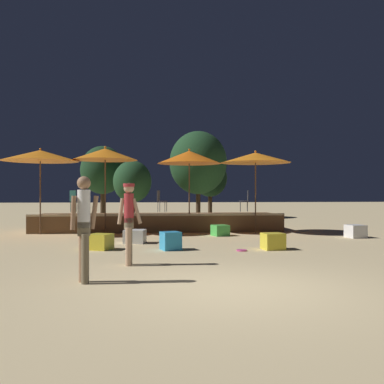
{
  "coord_description": "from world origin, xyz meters",
  "views": [
    {
      "loc": [
        -1.31,
        -6.8,
        1.54
      ],
      "look_at": [
        0.0,
        6.73,
        1.56
      ],
      "focal_mm": 40.0,
      "sensor_mm": 36.0,
      "label": 1
    }
  ],
  "objects_px": {
    "bistro_chair_1": "(246,199)",
    "bistro_chair_2": "(74,199)",
    "cube_seat_1": "(135,236)",
    "cube_seat_3": "(273,241)",
    "patio_umbrella_0": "(189,157)",
    "cube_seat_4": "(355,231)",
    "background_tree_0": "(132,182)",
    "cube_seat_2": "(220,230)",
    "background_tree_1": "(198,163)",
    "patio_umbrella_2": "(256,158)",
    "background_tree_3": "(210,178)",
    "frisbee_disc": "(242,250)",
    "person_1": "(84,224)",
    "bistro_chair_0": "(160,199)",
    "background_tree_2": "(103,170)",
    "person_0": "(129,219)",
    "cube_seat_5": "(100,242)",
    "patio_umbrella_1": "(105,154)",
    "patio_umbrella_3": "(40,156)",
    "cube_seat_0": "(171,241)"
  },
  "relations": [
    {
      "from": "bistro_chair_1",
      "to": "bistro_chair_2",
      "type": "bearing_deg",
      "value": -80.4
    },
    {
      "from": "cube_seat_1",
      "to": "cube_seat_3",
      "type": "xyz_separation_m",
      "value": [
        3.78,
        -1.84,
        0.02
      ]
    },
    {
      "from": "patio_umbrella_0",
      "to": "bistro_chair_1",
      "type": "xyz_separation_m",
      "value": [
        2.57,
        1.45,
        -1.64
      ]
    },
    {
      "from": "cube_seat_4",
      "to": "background_tree_0",
      "type": "distance_m",
      "value": 13.13
    },
    {
      "from": "cube_seat_2",
      "to": "background_tree_1",
      "type": "height_order",
      "value": "background_tree_1"
    },
    {
      "from": "cube_seat_4",
      "to": "bistro_chair_1",
      "type": "bearing_deg",
      "value": 126.01
    },
    {
      "from": "patio_umbrella_0",
      "to": "patio_umbrella_2",
      "type": "xyz_separation_m",
      "value": [
        2.5,
        -0.49,
        -0.04
      ]
    },
    {
      "from": "bistro_chair_2",
      "to": "background_tree_3",
      "type": "bearing_deg",
      "value": -86.99
    },
    {
      "from": "frisbee_disc",
      "to": "background_tree_1",
      "type": "relative_size",
      "value": 0.05
    },
    {
      "from": "person_1",
      "to": "bistro_chair_0",
      "type": "distance_m",
      "value": 10.6
    },
    {
      "from": "background_tree_2",
      "to": "bistro_chair_0",
      "type": "bearing_deg",
      "value": -69.1
    },
    {
      "from": "person_0",
      "to": "person_1",
      "type": "bearing_deg",
      "value": -18.23
    },
    {
      "from": "cube_seat_2",
      "to": "cube_seat_1",
      "type": "bearing_deg",
      "value": -147.08
    },
    {
      "from": "background_tree_2",
      "to": "frisbee_disc",
      "type": "bearing_deg",
      "value": -71.11
    },
    {
      "from": "cube_seat_5",
      "to": "bistro_chair_2",
      "type": "bearing_deg",
      "value": 105.78
    },
    {
      "from": "person_0",
      "to": "background_tree_0",
      "type": "xyz_separation_m",
      "value": [
        -0.56,
        15.05,
        1.16
      ]
    },
    {
      "from": "cube_seat_5",
      "to": "cube_seat_3",
      "type": "bearing_deg",
      "value": -5.38
    },
    {
      "from": "patio_umbrella_0",
      "to": "background_tree_3",
      "type": "distance_m",
      "value": 12.37
    },
    {
      "from": "cube_seat_3",
      "to": "cube_seat_4",
      "type": "distance_m",
      "value": 4.54
    },
    {
      "from": "frisbee_disc",
      "to": "background_tree_1",
      "type": "xyz_separation_m",
      "value": [
        0.52,
        14.98,
        3.35
      ]
    },
    {
      "from": "person_0",
      "to": "patio_umbrella_2",
      "type": "bearing_deg",
      "value": 150.24
    },
    {
      "from": "bistro_chair_1",
      "to": "background_tree_2",
      "type": "xyz_separation_m",
      "value": [
        -7.0,
        8.68,
        1.64
      ]
    },
    {
      "from": "patio_umbrella_1",
      "to": "person_1",
      "type": "height_order",
      "value": "patio_umbrella_1"
    },
    {
      "from": "patio_umbrella_2",
      "to": "bistro_chair_0",
      "type": "relative_size",
      "value": 3.5
    },
    {
      "from": "cube_seat_4",
      "to": "person_0",
      "type": "height_order",
      "value": "person_0"
    },
    {
      "from": "bistro_chair_0",
      "to": "background_tree_3",
      "type": "height_order",
      "value": "background_tree_3"
    },
    {
      "from": "bistro_chair_1",
      "to": "background_tree_0",
      "type": "distance_m",
      "value": 8.1
    },
    {
      "from": "patio_umbrella_0",
      "to": "background_tree_0",
      "type": "xyz_separation_m",
      "value": [
        -2.52,
        7.68,
        -0.77
      ]
    },
    {
      "from": "bistro_chair_1",
      "to": "background_tree_0",
      "type": "relative_size",
      "value": 0.27
    },
    {
      "from": "cube_seat_2",
      "to": "background_tree_3",
      "type": "relative_size",
      "value": 0.17
    },
    {
      "from": "patio_umbrella_0",
      "to": "bistro_chair_1",
      "type": "distance_m",
      "value": 3.38
    },
    {
      "from": "bistro_chair_0",
      "to": "background_tree_0",
      "type": "xyz_separation_m",
      "value": [
        -1.42,
        6.29,
        0.87
      ]
    },
    {
      "from": "person_1",
      "to": "background_tree_0",
      "type": "xyz_separation_m",
      "value": [
        0.11,
        16.77,
        1.13
      ]
    },
    {
      "from": "bistro_chair_2",
      "to": "cube_seat_4",
      "type": "bearing_deg",
      "value": -164.88
    },
    {
      "from": "person_0",
      "to": "person_1",
      "type": "height_order",
      "value": "person_1"
    },
    {
      "from": "cube_seat_1",
      "to": "bistro_chair_1",
      "type": "relative_size",
      "value": 0.79
    },
    {
      "from": "cube_seat_3",
      "to": "background_tree_3",
      "type": "xyz_separation_m",
      "value": [
        0.71,
        17.32,
        2.28
      ]
    },
    {
      "from": "patio_umbrella_0",
      "to": "person_1",
      "type": "xyz_separation_m",
      "value": [
        -2.63,
        -9.09,
        -1.9
      ]
    },
    {
      "from": "cube_seat_2",
      "to": "cube_seat_3",
      "type": "relative_size",
      "value": 1.1
    },
    {
      "from": "cube_seat_2",
      "to": "patio_umbrella_2",
      "type": "bearing_deg",
      "value": 32.66
    },
    {
      "from": "patio_umbrella_2",
      "to": "patio_umbrella_3",
      "type": "relative_size",
      "value": 0.99
    },
    {
      "from": "patio_umbrella_0",
      "to": "bistro_chair_0",
      "type": "distance_m",
      "value": 2.41
    },
    {
      "from": "patio_umbrella_1",
      "to": "background_tree_0",
      "type": "relative_size",
      "value": 0.98
    },
    {
      "from": "patio_umbrella_3",
      "to": "person_0",
      "type": "relative_size",
      "value": 1.83
    },
    {
      "from": "person_0",
      "to": "background_tree_3",
      "type": "distance_m",
      "value": 20.03
    },
    {
      "from": "background_tree_3",
      "to": "patio_umbrella_1",
      "type": "bearing_deg",
      "value": -114.65
    },
    {
      "from": "patio_umbrella_0",
      "to": "cube_seat_5",
      "type": "relative_size",
      "value": 4.45
    },
    {
      "from": "cube_seat_0",
      "to": "bistro_chair_1",
      "type": "distance_m",
      "value": 7.45
    },
    {
      "from": "patio_umbrella_3",
      "to": "cube_seat_0",
      "type": "relative_size",
      "value": 5.3
    },
    {
      "from": "background_tree_1",
      "to": "person_1",
      "type": "bearing_deg",
      "value": -102.26
    }
  ]
}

